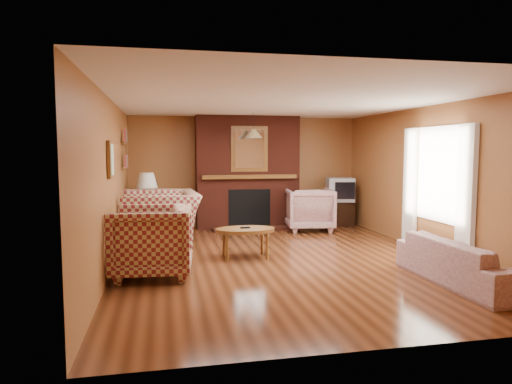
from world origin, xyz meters
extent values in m
plane|color=#421F0E|center=(0.00, 0.00, 0.00)|extent=(6.50, 6.50, 0.00)
plane|color=white|center=(0.00, 0.00, 2.40)|extent=(6.50, 6.50, 0.00)
plane|color=#95562E|center=(0.00, 3.25, 1.20)|extent=(6.50, 0.00, 6.50)
plane|color=#95562E|center=(0.00, -3.25, 1.20)|extent=(6.50, 0.00, 6.50)
plane|color=#95562E|center=(-2.50, 0.00, 1.20)|extent=(0.00, 6.50, 6.50)
plane|color=#95562E|center=(2.50, 0.00, 1.20)|extent=(0.00, 6.50, 6.50)
cube|color=#4F1B11|center=(0.00, 3.00, 1.20)|extent=(2.20, 0.50, 2.40)
cube|color=black|center=(0.00, 2.77, 0.45)|extent=(0.90, 0.06, 0.80)
cube|color=#4F1B11|center=(0.00, 2.60, 0.03)|extent=(1.60, 0.35, 0.06)
cube|color=brown|center=(0.00, 2.73, 1.12)|extent=(2.00, 0.18, 0.08)
cube|color=brown|center=(0.00, 2.76, 1.70)|extent=(0.78, 0.05, 0.95)
cube|color=white|center=(0.00, 2.73, 1.70)|extent=(0.62, 0.02, 0.80)
cube|color=beige|center=(2.44, -0.95, 1.05)|extent=(0.08, 0.35, 2.00)
cube|color=beige|center=(2.44, 0.55, 1.05)|extent=(0.08, 0.35, 2.00)
cube|color=white|center=(2.48, -0.20, 1.30)|extent=(0.03, 1.10, 1.50)
cube|color=brown|center=(-2.47, 1.90, 1.35)|extent=(0.06, 0.55, 0.04)
cube|color=brown|center=(-2.47, 1.90, 1.80)|extent=(0.06, 0.55, 0.04)
cube|color=brown|center=(-2.47, -0.30, 1.55)|extent=(0.04, 0.40, 0.50)
cube|color=silver|center=(-2.44, -0.30, 1.55)|extent=(0.01, 0.32, 0.42)
cylinder|color=black|center=(0.00, 2.30, 2.22)|extent=(0.01, 0.01, 0.35)
cone|color=#BB7B4A|center=(0.00, 2.30, 2.00)|extent=(0.36, 0.36, 0.18)
imported|color=maroon|center=(-1.85, 1.37, 0.48)|extent=(1.38, 1.56, 0.96)
imported|color=maroon|center=(-1.95, -0.55, 0.47)|extent=(1.12, 1.10, 0.95)
imported|color=#BAAA90|center=(1.90, -1.70, 0.28)|extent=(0.81, 1.96, 0.57)
imported|color=#BAAA90|center=(1.21, 2.40, 0.44)|extent=(1.06, 1.08, 0.88)
ellipsoid|color=brown|center=(-0.55, 0.21, 0.44)|extent=(0.92, 0.57, 0.05)
cube|color=black|center=(-0.55, 0.21, 0.48)|extent=(0.15, 0.05, 0.02)
cylinder|color=brown|center=(-0.24, 0.39, 0.21)|extent=(0.05, 0.05, 0.41)
cylinder|color=brown|center=(-0.86, 0.39, 0.21)|extent=(0.05, 0.05, 0.41)
cylinder|color=brown|center=(-0.24, 0.02, 0.21)|extent=(0.05, 0.05, 0.41)
cylinder|color=brown|center=(-0.86, 0.02, 0.21)|extent=(0.05, 0.05, 0.41)
cube|color=brown|center=(-2.10, 2.45, 0.28)|extent=(0.44, 0.44, 0.55)
sphere|color=silver|center=(-2.10, 2.45, 0.72)|extent=(0.33, 0.33, 0.33)
cylinder|color=black|center=(-2.10, 2.45, 0.90)|extent=(0.03, 0.03, 0.10)
cone|color=white|center=(-2.10, 2.45, 1.09)|extent=(0.41, 0.41, 0.29)
cube|color=black|center=(2.05, 2.80, 0.27)|extent=(0.54, 0.50, 0.55)
cube|color=#9A9CA1|center=(2.05, 2.80, 0.81)|extent=(0.66, 0.64, 0.52)
cube|color=black|center=(2.05, 2.52, 0.81)|extent=(0.43, 0.11, 0.37)
camera|label=1|loc=(-1.78, -6.67, 1.68)|focal=32.00mm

